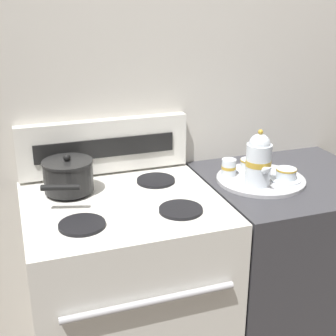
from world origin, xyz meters
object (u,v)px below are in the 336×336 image
(teacup_left, at_px, (250,165))
(teacup_right, at_px, (286,174))
(creamer_jug, at_px, (229,167))
(saucepan, at_px, (68,176))
(stove, at_px, (127,306))
(teapot, at_px, (259,160))
(serving_tray, at_px, (261,179))

(teacup_left, xyz_separation_m, teacup_right, (0.08, -0.14, 0.00))
(creamer_jug, bearing_deg, teacup_left, 10.41)
(saucepan, distance_m, teacup_left, 0.75)
(teacup_right, xyz_separation_m, creamer_jug, (-0.19, 0.12, 0.01))
(stove, relative_size, teacup_left, 7.61)
(teacup_left, relative_size, teacup_right, 1.00)
(teapot, distance_m, teacup_right, 0.15)
(saucepan, distance_m, serving_tray, 0.77)
(teapot, bearing_deg, creamer_jug, 116.65)
(teacup_left, height_order, creamer_jug, creamer_jug)
(teapot, bearing_deg, teacup_left, 72.64)
(teacup_right, bearing_deg, teacup_left, 120.44)
(serving_tray, bearing_deg, teacup_left, 91.01)
(teacup_right, bearing_deg, stove, 176.47)
(saucepan, relative_size, creamer_jug, 4.04)
(saucepan, bearing_deg, teacup_left, -2.99)
(serving_tray, relative_size, teapot, 1.60)
(serving_tray, distance_m, creamer_jug, 0.14)
(saucepan, height_order, teacup_left, saucepan)
(serving_tray, relative_size, teacup_left, 2.90)
(creamer_jug, bearing_deg, teapot, -63.35)
(serving_tray, xyz_separation_m, teapot, (-0.05, -0.05, 0.11))
(saucepan, xyz_separation_m, teacup_right, (0.84, -0.18, -0.03))
(teacup_left, bearing_deg, creamer_jug, -169.59)
(saucepan, bearing_deg, serving_tray, -9.83)
(stove, xyz_separation_m, teacup_left, (0.58, 0.10, 0.50))
(serving_tray, height_order, teacup_right, teacup_right)
(saucepan, relative_size, serving_tray, 0.78)
(stove, bearing_deg, saucepan, 140.79)
(teapot, xyz_separation_m, teacup_right, (0.13, 0.00, -0.08))
(teapot, xyz_separation_m, teacup_left, (0.05, 0.15, -0.08))
(saucepan, distance_m, teapot, 0.73)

